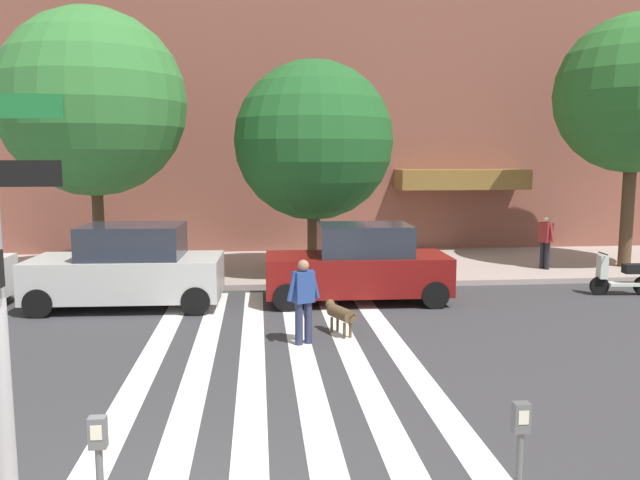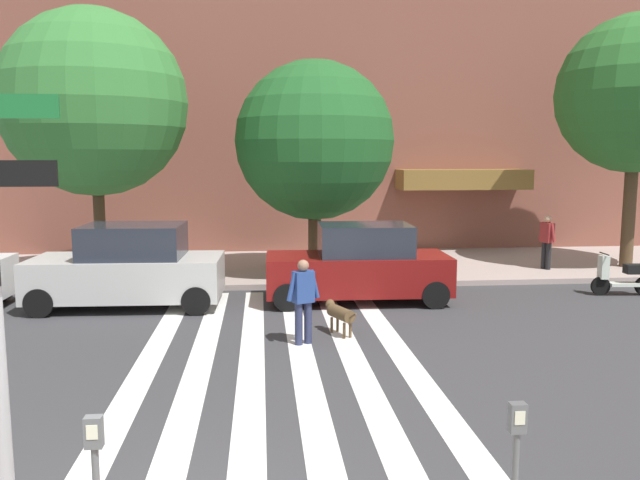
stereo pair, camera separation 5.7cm
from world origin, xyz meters
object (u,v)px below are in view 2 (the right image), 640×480
(parked_car_behind_first, at_px, (129,268))
(pedestrian_dog_walker, at_px, (303,297))
(parking_meter_curbside, at_px, (516,457))
(parked_scooter, at_px, (623,277))
(pedestrian_bystander, at_px, (547,239))
(street_tree_middle, at_px, (315,141))
(dog_on_leash, at_px, (339,313))
(parked_car_third_in_line, at_px, (359,265))
(street_tree_nearest, at_px, (94,103))
(parking_meter_third_along, at_px, (96,473))
(street_tree_further, at_px, (637,94))

(parked_car_behind_first, xyz_separation_m, pedestrian_dog_walker, (3.92, -3.41, -0.01))
(pedestrian_dog_walker, bearing_deg, parking_meter_curbside, -78.57)
(parked_scooter, height_order, pedestrian_bystander, pedestrian_bystander)
(parking_meter_curbside, height_order, street_tree_middle, street_tree_middle)
(dog_on_leash, xyz_separation_m, pedestrian_bystander, (7.10, 5.94, 0.63))
(dog_on_leash, bearing_deg, parked_car_third_in_line, 73.43)
(parked_car_behind_first, distance_m, pedestrian_bystander, 12.19)
(parked_scooter, distance_m, street_tree_nearest, 14.71)
(parking_meter_curbside, distance_m, pedestrian_bystander, 14.77)
(parking_meter_curbside, bearing_deg, parking_meter_third_along, 179.10)
(dog_on_leash, distance_m, pedestrian_bystander, 9.28)
(street_tree_middle, bearing_deg, street_tree_nearest, -177.49)
(parked_car_third_in_line, xyz_separation_m, street_tree_middle, (-0.84, 2.99, 3.09))
(street_tree_middle, bearing_deg, dog_on_leash, -89.98)
(pedestrian_dog_walker, relative_size, dog_on_leash, 1.57)
(parking_meter_third_along, xyz_separation_m, parked_car_third_in_line, (3.75, 10.10, -0.12))
(parked_car_third_in_line, height_order, pedestrian_dog_walker, parked_car_third_in_line)
(street_tree_middle, bearing_deg, pedestrian_bystander, 0.97)
(street_tree_further, height_order, dog_on_leash, street_tree_further)
(street_tree_nearest, relative_size, street_tree_further, 0.96)
(parked_car_behind_first, relative_size, parked_car_third_in_line, 1.00)
(street_tree_nearest, xyz_separation_m, pedestrian_bystander, (13.11, 0.38, -3.91))
(street_tree_nearest, distance_m, dog_on_leash, 9.36)
(parking_meter_third_along, relative_size, pedestrian_bystander, 0.83)
(street_tree_middle, bearing_deg, parking_meter_third_along, -102.52)
(parked_car_behind_first, height_order, dog_on_leash, parked_car_behind_first)
(parked_car_behind_first, xyz_separation_m, street_tree_middle, (4.69, 2.99, 3.06))
(pedestrian_bystander, bearing_deg, street_tree_nearest, -178.33)
(parked_car_third_in_line, distance_m, street_tree_further, 10.54)
(parked_scooter, distance_m, street_tree_middle, 9.00)
(dog_on_leash, bearing_deg, pedestrian_bystander, 39.91)
(parking_meter_curbside, xyz_separation_m, parked_car_behind_first, (-5.29, 10.15, -0.09))
(parking_meter_curbside, distance_m, parking_meter_third_along, 3.51)
(parked_car_third_in_line, bearing_deg, parking_meter_third_along, -110.38)
(street_tree_middle, relative_size, dog_on_leash, 5.86)
(street_tree_middle, bearing_deg, parked_car_third_in_line, -74.22)
(parked_car_behind_first, height_order, street_tree_middle, street_tree_middle)
(pedestrian_bystander, bearing_deg, pedestrian_dog_walker, -140.37)
(parking_meter_curbside, relative_size, parked_car_third_in_line, 0.30)
(parked_scooter, bearing_deg, pedestrian_bystander, 101.86)
(parked_car_third_in_line, distance_m, parked_scooter, 6.91)
(parked_car_third_in_line, bearing_deg, parking_meter_curbside, -91.39)
(street_tree_nearest, height_order, pedestrian_bystander, street_tree_nearest)
(parked_car_third_in_line, distance_m, dog_on_leash, 2.99)
(parked_car_behind_first, distance_m, parked_scooter, 12.44)
(parking_meter_third_along, bearing_deg, street_tree_nearest, 103.57)
(street_tree_nearest, distance_m, pedestrian_bystander, 13.68)
(parked_scooter, bearing_deg, street_tree_nearest, 169.01)
(street_tree_nearest, xyz_separation_m, dog_on_leash, (6.00, -5.56, -4.54))
(parking_meter_third_along, height_order, parked_car_behind_first, parked_car_behind_first)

